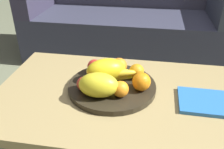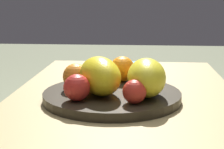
# 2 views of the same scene
# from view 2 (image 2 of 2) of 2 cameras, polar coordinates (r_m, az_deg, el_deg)

# --- Properties ---
(coffee_table) EXTENTS (1.14, 0.69, 0.39)m
(coffee_table) POSITION_cam_2_polar(r_m,az_deg,el_deg) (1.11, 1.95, -5.29)
(coffee_table) COLOR #9F8A57
(coffee_table) RESTS_ON ground_plane
(fruit_bowl) EXTENTS (0.40, 0.40, 0.03)m
(fruit_bowl) POSITION_cam_2_polar(r_m,az_deg,el_deg) (1.05, 0.00, -3.35)
(fruit_bowl) COLOR black
(fruit_bowl) RESTS_ON coffee_table
(melon_large_front) EXTENTS (0.21, 0.17, 0.11)m
(melon_large_front) POSITION_cam_2_polar(r_m,az_deg,el_deg) (1.00, -1.91, -0.21)
(melon_large_front) COLOR yellow
(melon_large_front) RESTS_ON fruit_bowl
(melon_smaller_beside) EXTENTS (0.17, 0.11, 0.10)m
(melon_smaller_beside) POSITION_cam_2_polar(r_m,az_deg,el_deg) (0.99, 5.45, -0.46)
(melon_smaller_beside) COLOR yellow
(melon_smaller_beside) RESTS_ON fruit_bowl
(orange_front) EXTENTS (0.08, 0.08, 0.08)m
(orange_front) POSITION_cam_2_polar(r_m,az_deg,el_deg) (1.16, 1.62, 0.90)
(orange_front) COLOR orange
(orange_front) RESTS_ON fruit_bowl
(orange_left) EXTENTS (0.07, 0.07, 0.07)m
(orange_left) POSITION_cam_2_polar(r_m,az_deg,el_deg) (1.08, 4.71, -0.33)
(orange_left) COLOR orange
(orange_left) RESTS_ON fruit_bowl
(orange_right) EXTENTS (0.08, 0.08, 0.08)m
(orange_right) POSITION_cam_2_polar(r_m,az_deg,el_deg) (1.06, -5.69, -0.32)
(orange_right) COLOR orange
(orange_right) RESTS_ON fruit_bowl
(orange_back) EXTENTS (0.07, 0.07, 0.07)m
(orange_back) POSITION_cam_2_polar(r_m,az_deg,el_deg) (1.14, -3.36, 0.43)
(orange_back) COLOR orange
(orange_back) RESTS_ON fruit_bowl
(apple_front) EXTENTS (0.06, 0.06, 0.06)m
(apple_front) POSITION_cam_2_polar(r_m,az_deg,el_deg) (0.92, 3.55, -2.71)
(apple_front) COLOR red
(apple_front) RESTS_ON fruit_bowl
(apple_left) EXTENTS (0.07, 0.07, 0.07)m
(apple_left) POSITION_cam_2_polar(r_m,az_deg,el_deg) (0.95, -5.56, -2.06)
(apple_left) COLOR red
(apple_left) RESTS_ON fruit_bowl
(banana_bunch) EXTENTS (0.18, 0.08, 0.06)m
(banana_bunch) POSITION_cam_2_polar(r_m,az_deg,el_deg) (1.05, -1.86, -0.82)
(banana_bunch) COLOR yellow
(banana_bunch) RESTS_ON fruit_bowl
(magazine) EXTENTS (0.25, 0.18, 0.02)m
(magazine) POSITION_cam_2_polar(r_m,az_deg,el_deg) (1.45, 3.09, 0.92)
(magazine) COLOR blue
(magazine) RESTS_ON coffee_table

